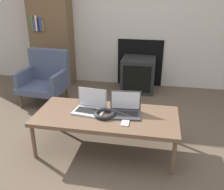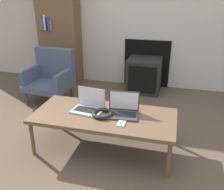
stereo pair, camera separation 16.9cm
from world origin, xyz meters
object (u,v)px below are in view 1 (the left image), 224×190
laptop_right (125,109)px  headphones (105,114)px  phone (125,122)px  tv (138,74)px  armchair (46,76)px  laptop_left (90,106)px

laptop_right → headphones: laptop_right is taller
laptop_right → phone: (0.03, -0.18, -0.04)m
headphones → tv: size_ratio=0.40×
tv → armchair: 1.40m
laptop_right → headphones: size_ratio=1.53×
tv → laptop_left: bearing=-101.9°
laptop_left → armchair: size_ratio=0.44×
laptop_right → tv: 1.59m
laptop_right → phone: 0.19m
tv → armchair: (-1.23, -0.65, 0.11)m
phone → laptop_left: bearing=154.3°
tv → armchair: size_ratio=0.71×
laptop_right → tv: laptop_right is taller
laptop_right → phone: laptop_right is taller
laptop_right → armchair: (-1.24, 0.94, -0.06)m
headphones → tv: bearing=84.1°
phone → tv: (-0.04, 1.76, -0.13)m
tv → armchair: bearing=-152.2°
headphones → tv: tv is taller
laptop_left → laptop_right: 0.35m
laptop_left → laptop_right: bearing=7.4°
headphones → tv: (0.17, 1.67, -0.15)m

